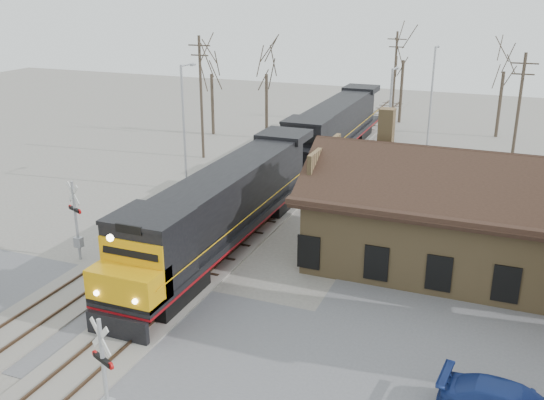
# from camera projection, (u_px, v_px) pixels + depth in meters

# --- Properties ---
(ground) EXTENTS (140.00, 140.00, 0.00)m
(ground) POSITION_uv_depth(u_px,v_px,m) (130.00, 330.00, 26.34)
(ground) COLOR #9D988D
(ground) RESTS_ON ground
(road) EXTENTS (60.00, 9.00, 0.03)m
(road) POSITION_uv_depth(u_px,v_px,m) (130.00, 330.00, 26.34)
(road) COLOR #5E5E63
(road) RESTS_ON ground
(track_main) EXTENTS (3.40, 90.00, 0.24)m
(track_main) POSITION_uv_depth(u_px,v_px,m) (263.00, 215.00, 39.45)
(track_main) COLOR #9D988D
(track_main) RESTS_ON ground
(track_siding) EXTENTS (3.40, 90.00, 0.24)m
(track_siding) POSITION_uv_depth(u_px,v_px,m) (201.00, 206.00, 41.03)
(track_siding) COLOR #9D988D
(track_siding) RESTS_ON ground
(depot) EXTENTS (15.20, 9.31, 7.90)m
(depot) POSITION_uv_depth(u_px,v_px,m) (451.00, 222.00, 31.84)
(depot) COLOR olive
(depot) RESTS_ON ground
(locomotive_lead) EXTENTS (3.20, 21.39, 4.75)m
(locomotive_lead) POSITION_uv_depth(u_px,v_px,m) (222.00, 209.00, 33.55)
(locomotive_lead) COLOR black
(locomotive_lead) RESTS_ON ground
(locomotive_trailing) EXTENTS (3.20, 21.39, 4.50)m
(locomotive_trailing) POSITION_uv_depth(u_px,v_px,m) (333.00, 129.00, 52.52)
(locomotive_trailing) COLOR black
(locomotive_trailing) RESTS_ON ground
(crossbuck_near) EXTENTS (1.15, 0.54, 4.26)m
(crossbuck_near) POSITION_uv_depth(u_px,v_px,m) (105.00, 380.00, 19.76)
(crossbuck_near) COLOR #A5A8AD
(crossbuck_near) RESTS_ON ground
(crossbuck_far) EXTENTS (1.21, 0.57, 4.47)m
(crossbuck_far) POSITION_uv_depth(u_px,v_px,m) (76.00, 224.00, 32.56)
(crossbuck_far) COLOR #A5A8AD
(crossbuck_far) RESTS_ON ground
(streetlight_a) EXTENTS (0.25, 2.04, 9.05)m
(streetlight_a) POSITION_uv_depth(u_px,v_px,m) (185.00, 121.00, 43.11)
(streetlight_a) COLOR #A5A8AD
(streetlight_a) RESTS_ON ground
(streetlight_b) EXTENTS (0.25, 2.04, 8.68)m
(streetlight_b) POSITION_uv_depth(u_px,v_px,m) (390.00, 121.00, 44.07)
(streetlight_b) COLOR #A5A8AD
(streetlight_b) RESTS_ON ground
(streetlight_c) EXTENTS (0.25, 2.04, 9.24)m
(streetlight_c) POSITION_uv_depth(u_px,v_px,m) (432.00, 93.00, 54.08)
(streetlight_c) COLOR #A5A8AD
(streetlight_c) RESTS_ON ground
(utility_pole_a) EXTENTS (2.00, 0.24, 10.36)m
(utility_pole_a) POSITION_uv_depth(u_px,v_px,m) (201.00, 96.00, 51.21)
(utility_pole_a) COLOR #382D23
(utility_pole_a) RESTS_ON ground
(utility_pole_b) EXTENTS (2.00, 0.24, 9.72)m
(utility_pole_b) POSITION_uv_depth(u_px,v_px,m) (395.00, 76.00, 64.85)
(utility_pole_b) COLOR #382D23
(utility_pole_b) RESTS_ON ground
(utility_pole_c) EXTENTS (2.00, 0.24, 9.52)m
(utility_pole_c) POSITION_uv_depth(u_px,v_px,m) (518.00, 113.00, 46.43)
(utility_pole_c) COLOR #382D23
(utility_pole_c) RESTS_ON ground
(tree_a) EXTENTS (4.01, 4.01, 9.83)m
(tree_a) POSITION_uv_depth(u_px,v_px,m) (211.00, 64.00, 59.20)
(tree_a) COLOR #382D23
(tree_a) RESTS_ON ground
(tree_b) EXTENTS (4.16, 4.16, 10.19)m
(tree_b) POSITION_uv_depth(u_px,v_px,m) (266.00, 63.00, 57.43)
(tree_b) COLOR #382D23
(tree_b) RESTS_ON ground
(tree_c) EXTENTS (4.49, 4.49, 10.99)m
(tree_c) POSITION_uv_depth(u_px,v_px,m) (404.00, 50.00, 64.18)
(tree_c) COLOR #382D23
(tree_c) RESTS_ON ground
(tree_d) EXTENTS (4.28, 4.28, 10.49)m
(tree_d) POSITION_uv_depth(u_px,v_px,m) (505.00, 60.00, 57.85)
(tree_d) COLOR #382D23
(tree_d) RESTS_ON ground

